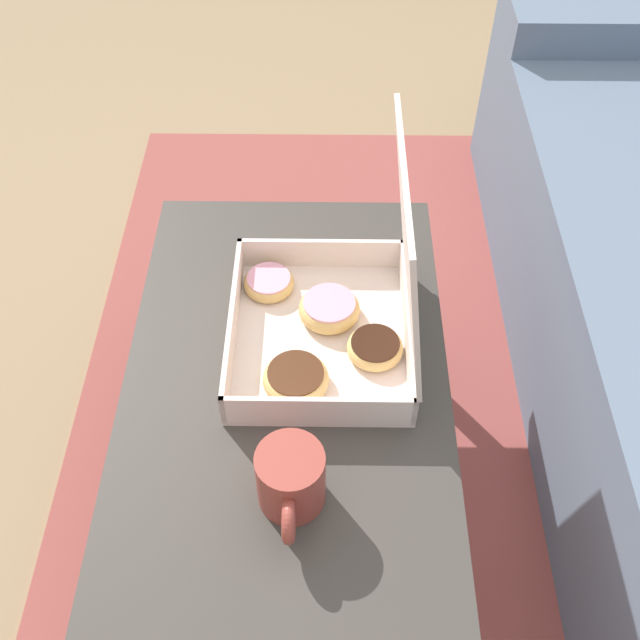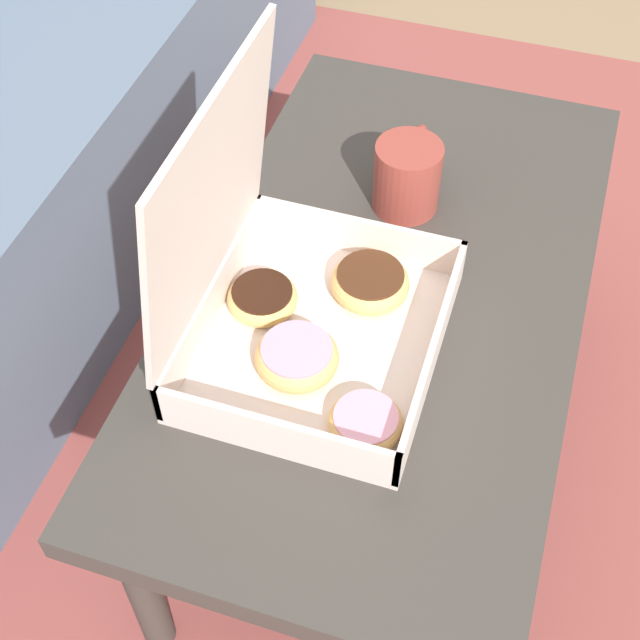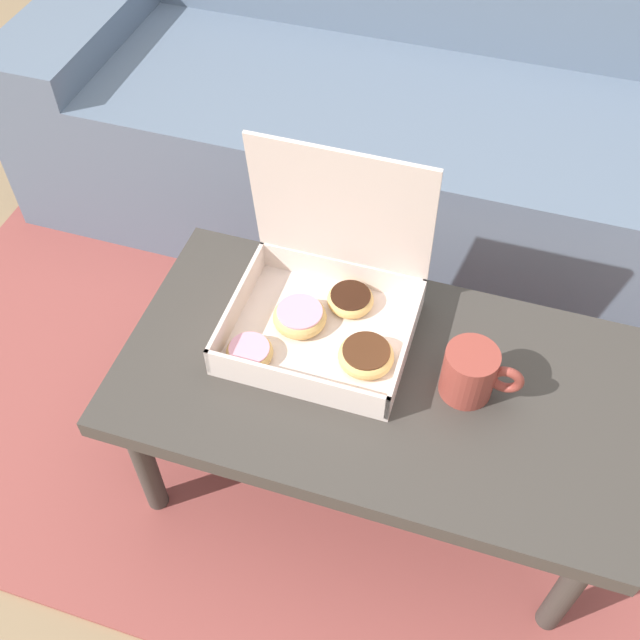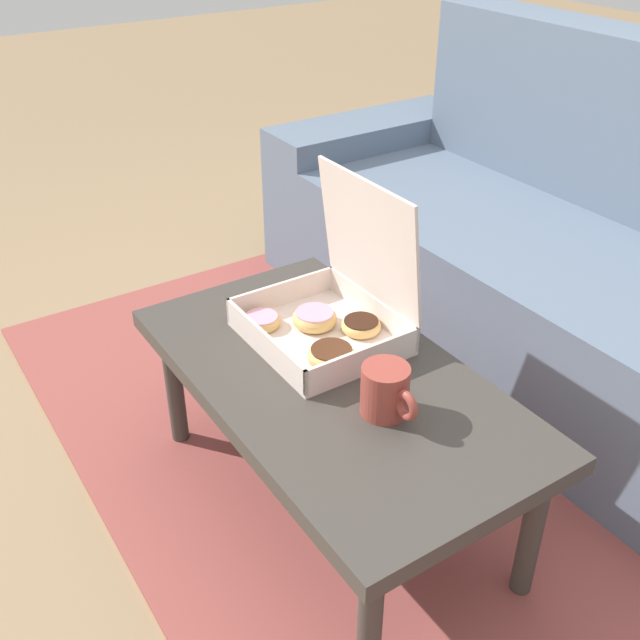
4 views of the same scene
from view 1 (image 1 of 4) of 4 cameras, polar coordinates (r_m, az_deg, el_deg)
name	(u,v)px [view 1 (image 1 of 4)]	position (r m, az deg, el deg)	size (l,w,h in m)	color
ground_plane	(359,516)	(1.50, 3.01, -14.71)	(12.00, 12.00, 0.00)	#937756
area_rug	(515,517)	(1.54, 14.61, -14.32)	(2.44, 1.80, 0.01)	#994742
coffee_table	(286,419)	(1.20, -2.61, -7.54)	(0.95, 0.52, 0.39)	#3D3833
pastry_box	(336,316)	(1.19, 1.20, 0.32)	(0.34, 0.30, 0.36)	silver
coffee_mug	(291,481)	(1.04, -2.25, -12.14)	(0.14, 0.09, 0.10)	#993D33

